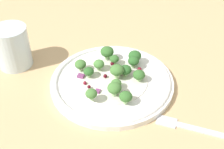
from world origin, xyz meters
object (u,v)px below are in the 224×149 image
(plate, at_px, (112,81))
(water_glass, at_px, (13,47))
(broccoli_floret_1, at_px, (114,59))
(broccoli_floret_2, at_px, (116,84))
(fork, at_px, (202,130))
(broccoli_floret_0, at_px, (139,75))

(plate, relative_size, water_glass, 2.75)
(broccoli_floret_1, bearing_deg, plate, 167.90)
(broccoli_floret_1, distance_m, water_glass, 0.22)
(broccoli_floret_2, height_order, fork, broccoli_floret_2)
(broccoli_floret_1, bearing_deg, broccoli_floret_0, -144.04)
(broccoli_floret_0, distance_m, broccoli_floret_2, 0.05)
(broccoli_floret_0, distance_m, broccoli_floret_1, 0.07)
(broccoli_floret_1, xyz_separation_m, broccoli_floret_2, (-0.08, 0.01, -0.00))
(broccoli_floret_2, bearing_deg, water_glass, 59.84)
(plate, height_order, broccoli_floret_1, broccoli_floret_1)
(broccoli_floret_1, relative_size, broccoli_floret_2, 0.99)
(broccoli_floret_2, relative_size, water_glass, 0.23)
(plate, distance_m, broccoli_floret_2, 0.03)
(plate, distance_m, broccoli_floret_0, 0.06)
(broccoli_floret_0, xyz_separation_m, broccoli_floret_2, (-0.02, 0.05, -0.00))
(broccoli_floret_0, relative_size, fork, 0.14)
(broccoli_floret_1, xyz_separation_m, water_glass, (0.04, 0.22, 0.02))
(broccoli_floret_2, bearing_deg, plate, 10.34)
(broccoli_floret_0, height_order, water_glass, water_glass)
(broccoli_floret_2, relative_size, fork, 0.12)
(broccoli_floret_0, relative_size, broccoli_floret_2, 1.19)
(plate, height_order, water_glass, water_glass)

